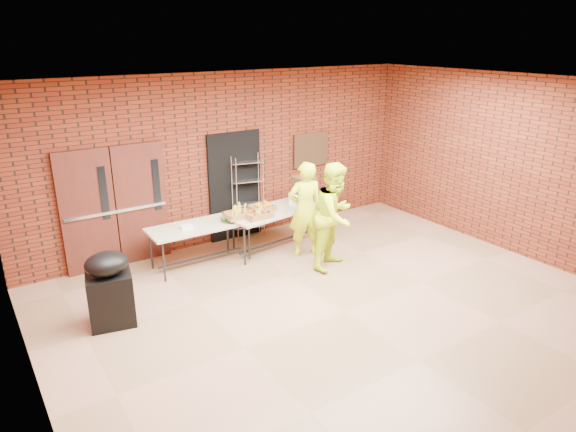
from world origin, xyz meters
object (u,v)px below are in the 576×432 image
object	(u,v)px
table_right	(276,212)
covered_grill	(110,289)
coffee_dispenser	(304,189)
volunteer_woman	(305,209)
volunteer_man	(335,216)
wire_rack	(248,197)
table_left	(200,228)

from	to	relation	value
table_right	covered_grill	distance (m)	3.46
coffee_dispenser	volunteer_woman	world-z (taller)	volunteer_woman
table_right	volunteer_man	xyz separation A→B (m)	(0.44, -1.19, 0.20)
coffee_dispenser	volunteer_man	distance (m)	1.34
wire_rack	table_right	xyz separation A→B (m)	(0.13, -0.80, -0.11)
table_left	table_right	world-z (taller)	table_right
wire_rack	table_left	size ratio (longest dim) A/B	0.93
coffee_dispenser	volunteer_man	world-z (taller)	volunteer_man
table_left	table_right	xyz separation A→B (m)	(1.45, -0.15, 0.05)
wire_rack	coffee_dispenser	xyz separation A→B (m)	(0.84, -0.68, 0.20)
wire_rack	volunteer_man	xyz separation A→B (m)	(0.57, -1.99, 0.09)
wire_rack	table_right	distance (m)	0.82
covered_grill	volunteer_man	xyz separation A→B (m)	(3.76, -0.22, 0.38)
table_right	wire_rack	bearing A→B (deg)	92.06
table_left	volunteer_man	world-z (taller)	volunteer_man
coffee_dispenser	volunteer_woman	bearing A→B (deg)	-123.45
table_left	wire_rack	bearing A→B (deg)	26.85
coffee_dispenser	covered_grill	world-z (taller)	coffee_dispenser
volunteer_woman	volunteer_man	distance (m)	0.69
covered_grill	volunteer_man	distance (m)	3.78
table_right	covered_grill	xyz separation A→B (m)	(-3.32, -0.98, -0.18)
wire_rack	volunteer_man	bearing A→B (deg)	-59.67
coffee_dispenser	covered_grill	distance (m)	4.20
covered_grill	volunteer_woman	distance (m)	3.65
covered_grill	volunteer_woman	bearing A→B (deg)	19.45
wire_rack	volunteer_woman	xyz separation A→B (m)	(0.42, -1.32, 0.04)
table_left	volunteer_man	distance (m)	2.33
table_left	table_right	distance (m)	1.46
wire_rack	table_left	world-z (taller)	wire_rack
table_left	volunteer_man	size ratio (longest dim) A/B	0.97
table_left	covered_grill	size ratio (longest dim) A/B	1.66
coffee_dispenser	volunteer_man	size ratio (longest dim) A/B	0.26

